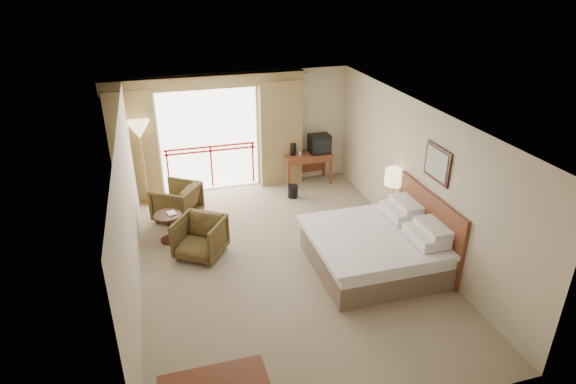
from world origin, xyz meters
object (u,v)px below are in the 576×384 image
object	(u,v)px
nightstand	(392,216)
desk	(306,159)
bed	(377,248)
side_table	(169,223)
floor_lamp	(139,133)
armchair_far	(179,218)
armchair_near	(202,255)
table_lamp	(395,178)
tv	(319,144)
wastebasket	(293,191)

from	to	relation	value
nightstand	desk	xyz separation A→B (m)	(-0.92, 2.69, 0.29)
bed	side_table	size ratio (longest dim) A/B	3.76
bed	floor_lamp	bearing A→B (deg)	135.77
nightstand	side_table	world-z (taller)	nightstand
armchair_far	armchair_near	xyz separation A→B (m)	(0.30, -1.55, 0.00)
bed	armchair_far	xyz separation A→B (m)	(-3.21, 2.77, -0.38)
bed	table_lamp	xyz separation A→B (m)	(0.89, 1.19, 0.73)
tv	side_table	xyz separation A→B (m)	(-3.69, -1.87, -0.58)
wastebasket	side_table	xyz separation A→B (m)	(-2.82, -1.18, 0.24)
armchair_far	bed	bearing A→B (deg)	83.58
table_lamp	desk	distance (m)	2.84
nightstand	floor_lamp	xyz separation A→B (m)	(-4.68, 2.55, 1.35)
bed	wastebasket	world-z (taller)	bed
nightstand	armchair_far	size ratio (longest dim) A/B	0.69
tv	wastebasket	distance (m)	1.38
tv	armchair_near	bearing A→B (deg)	-135.01
side_table	floor_lamp	distance (m)	2.22
nightstand	table_lamp	bearing A→B (deg)	90.96
bed	tv	bearing A→B (deg)	86.02
armchair_far	armchair_near	bearing A→B (deg)	45.27
wastebasket	nightstand	bearing A→B (deg)	-52.37
tv	floor_lamp	world-z (taller)	floor_lamp
wastebasket	armchair_far	distance (m)	2.63
nightstand	table_lamp	distance (m)	0.81
bed	wastebasket	xyz separation A→B (m)	(-0.60, 3.07, -0.23)
desk	armchair_far	world-z (taller)	desk
tv	armchair_far	size ratio (longest dim) A/B	0.58
desk	tv	world-z (taller)	tv
armchair_near	side_table	distance (m)	0.94
nightstand	wastebasket	xyz separation A→B (m)	(-1.49, 1.93, -0.15)
armchair_near	side_table	size ratio (longest dim) A/B	1.45
armchair_far	table_lamp	bearing A→B (deg)	103.27
bed	armchair_far	size ratio (longest dim) A/B	2.51
bed	nightstand	distance (m)	1.45
side_table	table_lamp	bearing A→B (deg)	-9.32
desk	floor_lamp	world-z (taller)	floor_lamp
desk	side_table	world-z (taller)	desk
desk	wastebasket	bearing A→B (deg)	-126.13
armchair_near	floor_lamp	xyz separation A→B (m)	(-0.88, 2.48, 1.64)
tv	wastebasket	size ratio (longest dim) A/B	1.68
armchair_near	desk	bearing A→B (deg)	75.83
bed	table_lamp	bearing A→B (deg)	53.28
armchair_far	side_table	size ratio (longest dim) A/B	1.50
desk	armchair_near	world-z (taller)	desk
bed	side_table	world-z (taller)	bed
floor_lamp	nightstand	bearing A→B (deg)	-28.61
desk	wastebasket	xyz separation A→B (m)	(-0.57, -0.75, -0.44)
bed	armchair_far	world-z (taller)	bed
wastebasket	table_lamp	bearing A→B (deg)	-51.64
nightstand	desk	world-z (taller)	desk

